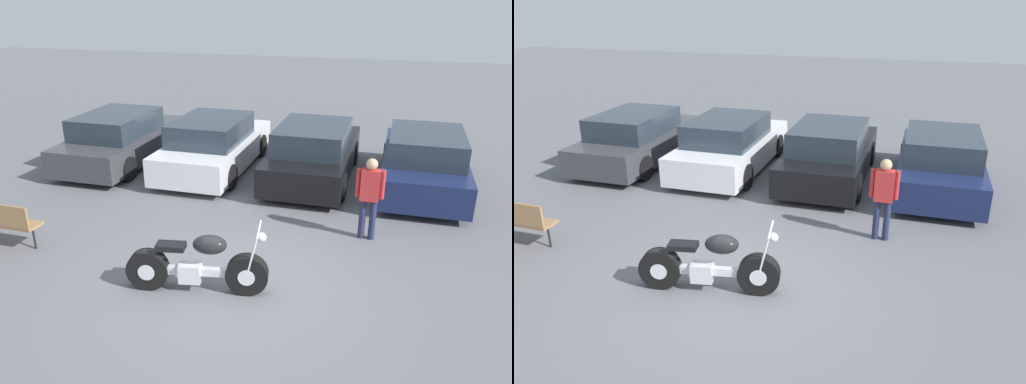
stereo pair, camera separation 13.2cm
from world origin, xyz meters
The scene contains 8 objects.
ground_plane centered at (0.00, 0.00, 0.00)m, with size 60.00×60.00×0.00m, color slate.
motorcycle centered at (-0.47, -0.32, 0.44)m, with size 2.20×0.78×1.11m.
parked_car_dark_grey centered at (-4.82, 5.02, 0.65)m, with size 1.91×4.35×1.40m.
parked_car_white centered at (-2.22, 5.17, 0.65)m, with size 1.91×4.35×1.40m.
parked_car_black centered at (0.37, 5.22, 0.65)m, with size 1.91×4.35×1.40m.
parked_car_navy centered at (2.96, 5.26, 0.65)m, with size 1.91×4.35×1.40m.
park_bench centered at (-4.43, 0.05, 0.54)m, with size 1.48×0.42×0.89m.
person_standing centered at (1.92, 2.21, 0.93)m, with size 0.52×0.21×1.58m.
Camera 2 is at (2.40, -6.43, 4.32)m, focal length 35.00 mm.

